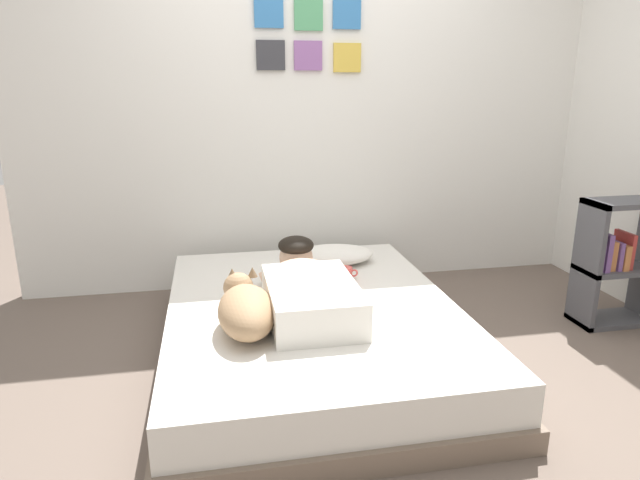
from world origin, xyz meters
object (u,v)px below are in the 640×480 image
person_lying (307,287)px  coffee_cup (345,274)px  bed (312,330)px  cell_phone (313,316)px  bookshelf (616,261)px  dog (246,308)px  pillow (332,255)px

person_lying → coffee_cup: 0.45m
bed → cell_phone: size_ratio=14.07×
coffee_cup → cell_phone: 0.55m
cell_phone → bookshelf: bearing=7.3°
bed → dog: (-0.35, -0.24, 0.25)m
bookshelf → cell_phone: bearing=-172.7°
person_lying → bookshelf: 1.86m
person_lying → dog: size_ratio=1.60×
pillow → cell_phone: size_ratio=3.71×
pillow → dog: bearing=-124.7°
dog → bookshelf: bookshelf is taller
coffee_cup → cell_phone: (-0.28, -0.47, -0.03)m
cell_phone → person_lying: bearing=92.2°
bed → bookshelf: (1.82, 0.07, 0.24)m
bed → dog: size_ratio=3.42×
bookshelf → bed: bearing=-177.9°
pillow → dog: 1.04m
dog → bookshelf: size_ratio=0.77×
bed → cell_phone: (-0.03, -0.17, 0.15)m
person_lying → cell_phone: person_lying is taller
bed → bookshelf: bookshelf is taller
pillow → person_lying: (-0.27, -0.65, 0.05)m
pillow → person_lying: 0.71m
coffee_cup → cell_phone: coffee_cup is taller
dog → coffee_cup: size_ratio=4.60×
dog → coffee_cup: (0.60, 0.55, -0.07)m
person_lying → dog: bearing=-147.8°
cell_phone → bed: bearing=80.7°
pillow → bookshelf: bookshelf is taller
dog → bookshelf: (2.17, 0.31, -0.01)m
bed → person_lying: person_lying is taller
bed → pillow: 0.69m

